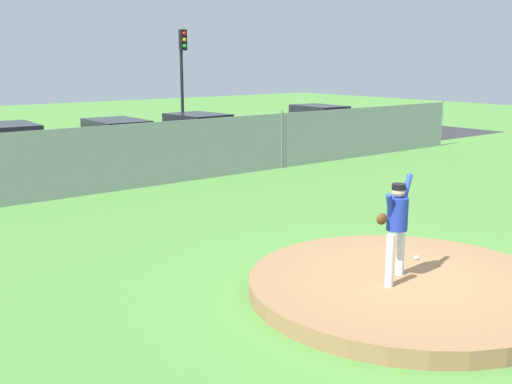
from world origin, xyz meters
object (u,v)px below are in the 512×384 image
object	(u,v)px
parked_car_teal	(117,142)
parked_car_burgundy	(319,124)
traffic_light_far	(183,66)
parked_car_champagne	(198,136)
traffic_cone_orange	(39,152)
pitcher_youth	(396,221)
baseball	(416,258)
parked_car_white	(9,151)

from	to	relation	value
parked_car_teal	parked_car_burgundy	xyz separation A→B (m)	(9.78, -0.27, 0.03)
parked_car_burgundy	traffic_light_far	world-z (taller)	traffic_light_far
parked_car_champagne	traffic_cone_orange	bearing A→B (deg)	148.58
parked_car_teal	parked_car_burgundy	size ratio (longest dim) A/B	1.01
pitcher_youth	traffic_light_far	world-z (taller)	traffic_light_far
traffic_cone_orange	traffic_light_far	distance (m)	7.79
baseball	traffic_cone_orange	distance (m)	16.66
baseball	traffic_cone_orange	world-z (taller)	traffic_cone_orange
parked_car_burgundy	traffic_cone_orange	distance (m)	12.09
parked_car_burgundy	traffic_cone_orange	size ratio (longest dim) A/B	8.29
parked_car_champagne	traffic_cone_orange	world-z (taller)	parked_car_champagne
pitcher_youth	parked_car_teal	distance (m)	14.72
parked_car_teal	traffic_light_far	xyz separation A→B (m)	(5.08, 3.69, 2.62)
traffic_light_far	parked_car_teal	bearing A→B (deg)	-144.01
parked_car_champagne	traffic_light_far	xyz separation A→B (m)	(1.99, 4.24, 2.60)
baseball	parked_car_champagne	distance (m)	14.24
parked_car_burgundy	parked_car_champagne	world-z (taller)	parked_car_burgundy
parked_car_champagne	traffic_cone_orange	xyz separation A→B (m)	(-5.06, 3.09, -0.51)
parked_car_teal	parked_car_burgundy	distance (m)	9.78
parked_car_white	parked_car_champagne	bearing A→B (deg)	-3.09
parked_car_teal	traffic_cone_orange	size ratio (longest dim) A/B	8.36
pitcher_youth	parked_car_teal	world-z (taller)	pitcher_youth
parked_car_teal	parked_car_champagne	xyz separation A→B (m)	(3.09, -0.55, 0.02)
parked_car_white	traffic_cone_orange	bearing A→B (deg)	55.32
parked_car_white	traffic_light_far	distance (m)	10.07
pitcher_youth	parked_car_burgundy	world-z (taller)	pitcher_youth
baseball	parked_car_white	distance (m)	14.18
baseball	traffic_cone_orange	bearing A→B (deg)	92.53
baseball	parked_car_white	world-z (taller)	parked_car_white
parked_car_teal	traffic_light_far	world-z (taller)	traffic_light_far
parked_car_champagne	parked_car_burgundy	bearing A→B (deg)	2.45
parked_car_teal	traffic_light_far	size ratio (longest dim) A/B	0.93
baseball	traffic_cone_orange	xyz separation A→B (m)	(-0.74, 16.65, -0.04)
baseball	parked_car_champagne	world-z (taller)	parked_car_champagne
pitcher_youth	traffic_cone_orange	bearing A→B (deg)	88.75
pitcher_youth	parked_car_teal	size ratio (longest dim) A/B	0.36
baseball	pitcher_youth	bearing A→B (deg)	-159.38
parked_car_white	traffic_cone_orange	size ratio (longest dim) A/B	7.71
parked_car_burgundy	traffic_cone_orange	bearing A→B (deg)	166.57
baseball	parked_car_teal	xyz separation A→B (m)	(1.23, 14.11, 0.45)
traffic_cone_orange	traffic_light_far	xyz separation A→B (m)	(7.05, 1.15, 3.11)
traffic_cone_orange	parked_car_white	bearing A→B (deg)	-124.68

